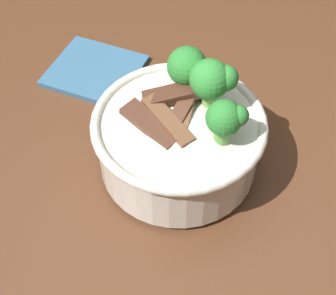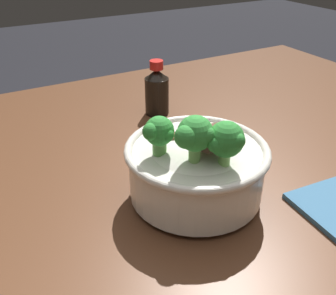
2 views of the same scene
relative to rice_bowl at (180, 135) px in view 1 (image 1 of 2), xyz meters
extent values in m
cube|color=#56331E|center=(-0.07, -0.07, -0.08)|extent=(1.31, 1.01, 0.05)
cylinder|color=silver|center=(0.00, 0.00, -0.05)|extent=(0.10, 0.10, 0.01)
cylinder|color=silver|center=(0.00, 0.00, -0.01)|extent=(0.19, 0.19, 0.07)
torus|color=silver|center=(0.00, 0.00, 0.02)|extent=(0.21, 0.21, 0.01)
ellipsoid|color=white|center=(0.00, 0.00, 0.00)|extent=(0.17, 0.17, 0.07)
cube|color=#563323|center=(-0.03, -0.02, 0.03)|extent=(0.08, 0.05, 0.02)
cube|color=#563323|center=(0.00, 0.00, 0.04)|extent=(0.02, 0.05, 0.02)
cube|color=brown|center=(-0.01, -0.01, 0.04)|extent=(0.07, 0.06, 0.02)
cube|color=#4C2B1E|center=(-0.01, 0.02, 0.04)|extent=(0.08, 0.05, 0.03)
cube|color=brown|center=(0.00, -0.01, 0.03)|extent=(0.02, 0.05, 0.02)
cylinder|color=#5B9947|center=(0.05, -0.01, 0.04)|extent=(0.02, 0.02, 0.02)
sphere|color=#2D8433|center=(0.05, -0.01, 0.06)|extent=(0.04, 0.04, 0.04)
sphere|color=#2D8433|center=(0.07, -0.01, 0.06)|extent=(0.02, 0.02, 0.02)
sphere|color=#2D8433|center=(0.05, 0.00, 0.06)|extent=(0.02, 0.02, 0.02)
cylinder|color=#7AB256|center=(0.02, 0.03, 0.04)|extent=(0.02, 0.02, 0.03)
sphere|color=green|center=(0.02, 0.03, 0.07)|extent=(0.05, 0.05, 0.05)
sphere|color=green|center=(0.04, 0.03, 0.07)|extent=(0.03, 0.03, 0.03)
sphere|color=green|center=(0.02, 0.04, 0.07)|extent=(0.02, 0.02, 0.02)
cylinder|color=#7AB256|center=(-0.01, 0.05, 0.04)|extent=(0.02, 0.02, 0.02)
sphere|color=#2D8433|center=(-0.01, 0.05, 0.06)|extent=(0.05, 0.05, 0.05)
sphere|color=#2D8433|center=(0.01, 0.05, 0.06)|extent=(0.02, 0.02, 0.02)
sphere|color=#2D8433|center=(-0.01, 0.07, 0.07)|extent=(0.02, 0.02, 0.02)
cube|color=#386689|center=(-0.17, 0.13, -0.05)|extent=(0.14, 0.13, 0.01)
camera|label=1|loc=(0.11, -0.38, 0.45)|focal=53.63mm
camera|label=2|loc=(0.25, 0.38, 0.29)|focal=40.15mm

